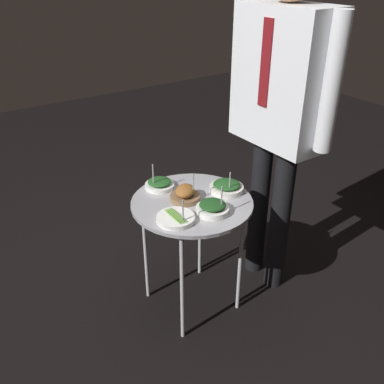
{
  "coord_description": "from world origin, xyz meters",
  "views": [
    {
      "loc": [
        1.47,
        -1.01,
        1.7
      ],
      "look_at": [
        0.0,
        0.0,
        0.7
      ],
      "focal_mm": 40.0,
      "sensor_mm": 36.0,
      "label": 1
    }
  ],
  "objects_px": {
    "serving_cart": "(192,210)",
    "bowl_spinach_mid_right": "(160,184)",
    "bowl_roast_center": "(185,194)",
    "bowl_spinach_near_rim": "(212,208)",
    "bowl_spinach_back_right": "(227,187)",
    "bowl_asparagus_back_left": "(176,218)",
    "waiter_figure": "(281,95)"
  },
  "relations": [
    {
      "from": "serving_cart",
      "to": "bowl_spinach_mid_right",
      "type": "distance_m",
      "value": 0.23
    },
    {
      "from": "bowl_roast_center",
      "to": "bowl_spinach_mid_right",
      "type": "bearing_deg",
      "value": -167.56
    },
    {
      "from": "bowl_spinach_near_rim",
      "to": "bowl_spinach_back_right",
      "type": "distance_m",
      "value": 0.22
    },
    {
      "from": "bowl_roast_center",
      "to": "bowl_spinach_near_rim",
      "type": "distance_m",
      "value": 0.17
    },
    {
      "from": "serving_cart",
      "to": "bowl_roast_center",
      "type": "height_order",
      "value": "bowl_roast_center"
    },
    {
      "from": "bowl_spinach_back_right",
      "to": "bowl_roast_center",
      "type": "bearing_deg",
      "value": -101.46
    },
    {
      "from": "serving_cart",
      "to": "bowl_asparagus_back_left",
      "type": "xyz_separation_m",
      "value": [
        0.1,
        -0.16,
        0.07
      ]
    },
    {
      "from": "serving_cart",
      "to": "bowl_spinach_back_right",
      "type": "height_order",
      "value": "bowl_spinach_back_right"
    },
    {
      "from": "bowl_spinach_near_rim",
      "to": "bowl_spinach_back_right",
      "type": "relative_size",
      "value": 0.9
    },
    {
      "from": "bowl_asparagus_back_left",
      "to": "waiter_figure",
      "type": "relative_size",
      "value": 0.1
    },
    {
      "from": "bowl_spinach_mid_right",
      "to": "waiter_figure",
      "type": "relative_size",
      "value": 0.09
    },
    {
      "from": "bowl_asparagus_back_left",
      "to": "bowl_roast_center",
      "type": "height_order",
      "value": "bowl_roast_center"
    },
    {
      "from": "bowl_roast_center",
      "to": "bowl_spinach_mid_right",
      "type": "height_order",
      "value": "bowl_spinach_mid_right"
    },
    {
      "from": "bowl_spinach_mid_right",
      "to": "bowl_spinach_back_right",
      "type": "distance_m",
      "value": 0.34
    },
    {
      "from": "serving_cart",
      "to": "bowl_spinach_mid_right",
      "type": "height_order",
      "value": "bowl_spinach_mid_right"
    },
    {
      "from": "bowl_asparagus_back_left",
      "to": "bowl_spinach_back_right",
      "type": "distance_m",
      "value": 0.37
    },
    {
      "from": "bowl_spinach_mid_right",
      "to": "waiter_figure",
      "type": "height_order",
      "value": "waiter_figure"
    },
    {
      "from": "bowl_roast_center",
      "to": "bowl_spinach_mid_right",
      "type": "relative_size",
      "value": 1.0
    },
    {
      "from": "bowl_roast_center",
      "to": "bowl_spinach_near_rim",
      "type": "height_order",
      "value": "same"
    },
    {
      "from": "bowl_spinach_mid_right",
      "to": "waiter_figure",
      "type": "bearing_deg",
      "value": 64.95
    },
    {
      "from": "bowl_roast_center",
      "to": "bowl_spinach_back_right",
      "type": "bearing_deg",
      "value": 78.54
    },
    {
      "from": "bowl_spinach_near_rim",
      "to": "waiter_figure",
      "type": "height_order",
      "value": "waiter_figure"
    },
    {
      "from": "bowl_spinach_near_rim",
      "to": "bowl_asparagus_back_left",
      "type": "bearing_deg",
      "value": -102.48
    },
    {
      "from": "serving_cart",
      "to": "bowl_spinach_mid_right",
      "type": "xyz_separation_m",
      "value": [
        -0.21,
        -0.06,
        0.07
      ]
    },
    {
      "from": "serving_cart",
      "to": "bowl_spinach_mid_right",
      "type": "bearing_deg",
      "value": -163.58
    },
    {
      "from": "bowl_spinach_back_right",
      "to": "serving_cart",
      "type": "bearing_deg",
      "value": -94.87
    },
    {
      "from": "bowl_roast_center",
      "to": "bowl_spinach_near_rim",
      "type": "xyz_separation_m",
      "value": [
        0.17,
        0.04,
        -0.01
      ]
    },
    {
      "from": "serving_cart",
      "to": "waiter_figure",
      "type": "bearing_deg",
      "value": 84.09
    },
    {
      "from": "bowl_spinach_near_rim",
      "to": "waiter_figure",
      "type": "bearing_deg",
      "value": 101.03
    },
    {
      "from": "bowl_asparagus_back_left",
      "to": "bowl_spinach_back_right",
      "type": "height_order",
      "value": "bowl_spinach_back_right"
    },
    {
      "from": "serving_cart",
      "to": "bowl_spinach_back_right",
      "type": "relative_size",
      "value": 3.8
    },
    {
      "from": "bowl_roast_center",
      "to": "bowl_spinach_back_right",
      "type": "relative_size",
      "value": 0.88
    }
  ]
}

